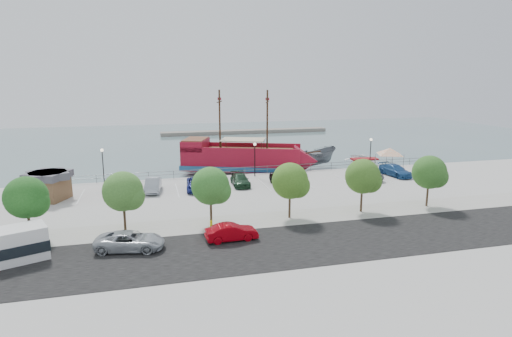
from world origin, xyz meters
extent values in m
plane|color=slate|center=(0.00, 0.00, -1.00)|extent=(160.00, 160.00, 0.00)
cube|color=#ADACAA|center=(0.00, -21.00, -0.60)|extent=(100.00, 58.00, 1.20)
cube|color=black|center=(0.00, -16.00, 0.01)|extent=(100.00, 8.00, 0.04)
cube|color=gray|center=(0.00, -10.00, 0.01)|extent=(100.00, 4.00, 0.05)
cylinder|color=slate|center=(0.00, 7.80, 0.95)|extent=(50.00, 0.06, 0.06)
cylinder|color=slate|center=(0.00, 7.80, 0.55)|extent=(50.00, 0.06, 0.06)
cube|color=gray|center=(10.00, 55.00, -0.60)|extent=(40.00, 3.00, 0.80)
cube|color=maroon|center=(-0.24, 13.02, 0.93)|extent=(16.98, 10.56, 2.64)
cube|color=#1F5082|center=(-0.24, 13.02, 0.07)|extent=(17.37, 10.96, 0.61)
cone|color=maroon|center=(8.10, 9.81, 0.93)|extent=(4.78, 5.71, 4.87)
cube|color=maroon|center=(-6.39, 15.39, 2.96)|extent=(4.66, 5.83, 1.42)
cube|color=brown|center=(-6.39, 15.39, 3.72)|extent=(4.33, 5.38, 0.12)
cube|color=brown|center=(0.24, 12.84, 2.30)|extent=(13.92, 8.90, 0.15)
cube|color=maroon|center=(0.64, 15.29, 2.60)|extent=(15.23, 6.02, 0.71)
cube|color=maroon|center=(-1.11, 10.75, 2.60)|extent=(15.23, 6.02, 0.71)
cylinder|color=#382111|center=(3.08, 11.74, 6.41)|extent=(0.31, 0.31, 8.32)
cylinder|color=#382111|center=(-3.08, 14.11, 6.41)|extent=(0.31, 0.31, 8.32)
cylinder|color=#382111|center=(3.08, 11.74, 8.95)|extent=(1.23, 2.89, 0.14)
cylinder|color=#382111|center=(-3.08, 14.11, 8.95)|extent=(1.23, 2.89, 0.14)
cube|color=beige|center=(-0.05, 12.95, 3.77)|extent=(6.88, 5.71, 0.12)
cylinder|color=#382111|center=(8.76, 9.56, 2.15)|extent=(2.42, 1.06, 0.60)
imported|color=slate|center=(11.03, 13.45, 0.39)|extent=(7.66, 4.62, 2.78)
imported|color=white|center=(18.78, 13.06, -0.31)|extent=(5.39, 7.10, 1.38)
cube|color=#696457|center=(-14.83, 9.20, -0.79)|extent=(7.37, 2.31, 0.42)
cube|color=gray|center=(8.54, 9.20, -0.81)|extent=(6.78, 3.84, 0.37)
cube|color=gray|center=(16.71, 9.20, -0.78)|extent=(7.78, 5.01, 0.43)
cube|color=brown|center=(-22.85, 1.53, 1.15)|extent=(4.15, 4.15, 2.29)
cube|color=#494850|center=(-22.85, 1.53, 2.55)|extent=(4.70, 4.70, 0.73)
cylinder|color=slate|center=(16.45, 5.95, 1.11)|extent=(0.09, 0.09, 2.22)
cylinder|color=slate|center=(18.84, 7.05, 1.11)|extent=(0.09, 0.09, 2.22)
cylinder|color=slate|center=(17.56, 3.57, 1.11)|extent=(0.09, 0.09, 2.22)
cylinder|color=slate|center=(19.94, 4.67, 1.11)|extent=(0.09, 0.09, 2.22)
pyramid|color=white|center=(18.20, 5.31, 3.08)|extent=(5.63, 5.63, 0.91)
imported|color=#A6ABB2|center=(-14.50, -13.95, 0.68)|extent=(5.28, 3.21, 1.37)
imported|color=#9E030D|center=(-7.01, -13.95, 0.66)|extent=(4.06, 1.58, 1.32)
cylinder|color=yellow|center=(-8.12, -10.80, 0.27)|extent=(0.21, 0.21, 0.53)
sphere|color=yellow|center=(-8.12, -10.80, 0.55)|extent=(0.23, 0.23, 0.23)
cylinder|color=black|center=(-18.00, 6.50, 2.00)|extent=(0.12, 0.12, 4.00)
sphere|color=#FFF2CC|center=(-18.00, 6.50, 4.10)|extent=(0.36, 0.36, 0.36)
cylinder|color=black|center=(0.00, 6.50, 2.00)|extent=(0.12, 0.12, 4.00)
sphere|color=#FFF2CC|center=(0.00, 6.50, 4.10)|extent=(0.36, 0.36, 0.36)
cylinder|color=black|center=(16.00, 6.50, 2.00)|extent=(0.12, 0.12, 4.00)
sphere|color=#FFF2CC|center=(16.00, 6.50, 4.10)|extent=(0.36, 0.36, 0.36)
cylinder|color=#473321|center=(-22.00, -10.00, 1.10)|extent=(0.20, 0.20, 2.20)
sphere|color=#1E501B|center=(-22.00, -10.00, 3.40)|extent=(3.20, 3.20, 3.20)
sphere|color=#1E501B|center=(-21.40, -10.30, 3.00)|extent=(2.20, 2.20, 2.20)
cylinder|color=#473321|center=(-15.00, -10.00, 1.10)|extent=(0.20, 0.20, 2.20)
sphere|color=#386628|center=(-15.00, -10.00, 3.40)|extent=(3.20, 3.20, 3.20)
sphere|color=#386628|center=(-14.40, -10.30, 3.00)|extent=(2.20, 2.20, 2.20)
cylinder|color=#473321|center=(-8.00, -10.00, 1.10)|extent=(0.20, 0.20, 2.20)
sphere|color=#2E6324|center=(-8.00, -10.00, 3.40)|extent=(3.20, 3.20, 3.20)
sphere|color=#2E6324|center=(-7.40, -10.30, 3.00)|extent=(2.20, 2.20, 2.20)
cylinder|color=#473321|center=(-1.00, -10.00, 1.10)|extent=(0.20, 0.20, 2.20)
sphere|color=#3B651E|center=(-1.00, -10.00, 3.40)|extent=(3.20, 3.20, 3.20)
sphere|color=#3B651E|center=(-0.40, -10.30, 3.00)|extent=(2.20, 2.20, 2.20)
cylinder|color=#473321|center=(6.00, -10.00, 1.10)|extent=(0.20, 0.20, 2.20)
sphere|color=#365D1E|center=(6.00, -10.00, 3.40)|extent=(3.20, 3.20, 3.20)
sphere|color=#365D1E|center=(6.60, -10.30, 3.00)|extent=(2.20, 2.20, 2.20)
cylinder|color=#473321|center=(13.00, -10.00, 1.10)|extent=(0.20, 0.20, 2.20)
sphere|color=#2C5920|center=(13.00, -10.00, 3.40)|extent=(3.20, 3.20, 3.20)
sphere|color=#2C5920|center=(13.60, -10.30, 3.00)|extent=(2.20, 2.20, 2.20)
imported|color=#A91310|center=(-16.04, 2.18, 0.82)|extent=(2.36, 4.98, 1.64)
imported|color=#969DA9|center=(-12.57, 2.21, 0.74)|extent=(2.01, 4.61, 1.47)
imported|color=navy|center=(-7.87, 1.66, 0.67)|extent=(2.64, 4.97, 1.33)
imported|color=#1C3B25|center=(-2.78, 2.44, 0.66)|extent=(2.03, 4.63, 1.32)
imported|color=black|center=(1.91, 1.26, 0.79)|extent=(2.18, 4.74, 1.58)
imported|color=slate|center=(12.93, 1.78, 0.72)|extent=(2.88, 5.36, 1.43)
imported|color=#214D87|center=(17.27, 2.33, 0.71)|extent=(2.74, 5.17, 1.43)
camera|label=1|loc=(-12.87, -44.39, 12.32)|focal=30.00mm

